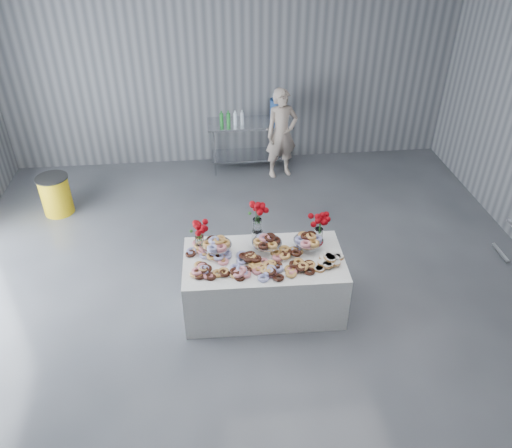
{
  "coord_description": "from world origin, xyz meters",
  "views": [
    {
      "loc": [
        -0.45,
        -4.18,
        4.42
      ],
      "look_at": [
        0.07,
        0.74,
        1.02
      ],
      "focal_mm": 35.0,
      "sensor_mm": 36.0,
      "label": 1
    }
  ],
  "objects_px": {
    "prep_table": "(250,137)",
    "water_jug": "(278,108)",
    "display_table": "(264,283)",
    "person": "(282,134)",
    "trash_barrel": "(56,195)"
  },
  "relations": [
    {
      "from": "prep_table",
      "to": "trash_barrel",
      "type": "distance_m",
      "value": 3.44
    },
    {
      "from": "water_jug",
      "to": "person",
      "type": "relative_size",
      "value": 0.35
    },
    {
      "from": "display_table",
      "to": "prep_table",
      "type": "bearing_deg",
      "value": 87.16
    },
    {
      "from": "display_table",
      "to": "trash_barrel",
      "type": "xyz_separation_m",
      "value": [
        -3.03,
        2.49,
        -0.05
      ]
    },
    {
      "from": "person",
      "to": "water_jug",
      "type": "bearing_deg",
      "value": 80.65
    },
    {
      "from": "water_jug",
      "to": "person",
      "type": "bearing_deg",
      "value": -84.73
    },
    {
      "from": "display_table",
      "to": "prep_table",
      "type": "xyz_separation_m",
      "value": [
        0.18,
        3.7,
        0.24
      ]
    },
    {
      "from": "prep_table",
      "to": "water_jug",
      "type": "xyz_separation_m",
      "value": [
        0.5,
        -0.0,
        0.53
      ]
    },
    {
      "from": "display_table",
      "to": "trash_barrel",
      "type": "bearing_deg",
      "value": 140.55
    },
    {
      "from": "prep_table",
      "to": "person",
      "type": "xyz_separation_m",
      "value": [
        0.53,
        -0.32,
        0.18
      ]
    },
    {
      "from": "water_jug",
      "to": "person",
      "type": "distance_m",
      "value": 0.48
    },
    {
      "from": "display_table",
      "to": "person",
      "type": "distance_m",
      "value": 3.48
    },
    {
      "from": "display_table",
      "to": "water_jug",
      "type": "bearing_deg",
      "value": 79.53
    },
    {
      "from": "display_table",
      "to": "water_jug",
      "type": "height_order",
      "value": "water_jug"
    },
    {
      "from": "person",
      "to": "trash_barrel",
      "type": "relative_size",
      "value": 2.49
    }
  ]
}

